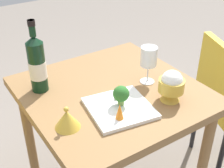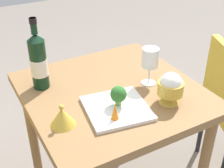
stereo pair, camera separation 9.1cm
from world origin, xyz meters
TOP-DOWN VIEW (x-y plane):
  - dining_table at (0.00, 0.00)m, footprint 0.77×0.77m
  - wine_bottle at (-0.18, -0.27)m, footprint 0.08×0.08m
  - wine_glass at (0.03, 0.18)m, footprint 0.08×0.08m
  - rice_bowl at (0.21, 0.16)m, footprint 0.11×0.11m
  - rice_bowl_lid at (0.13, -0.29)m, footprint 0.10×0.10m
  - serving_plate at (0.15, -0.06)m, footprint 0.29×0.29m
  - broccoli_floret at (0.14, -0.05)m, footprint 0.07×0.07m
  - carrot_garnish_left at (0.08, -0.02)m, footprint 0.04×0.04m
  - carrot_garnish_right at (0.21, -0.10)m, footprint 0.03×0.03m

SIDE VIEW (x-z plane):
  - dining_table at x=0.00m, z-range 0.27..1.03m
  - serving_plate at x=0.15m, z-range 0.76..0.77m
  - rice_bowl_lid at x=0.13m, z-range 0.75..0.84m
  - carrot_garnish_left at x=0.08m, z-range 0.77..0.83m
  - carrot_garnish_right at x=0.21m, z-range 0.77..0.84m
  - broccoli_floret at x=0.14m, z-range 0.78..0.87m
  - rice_bowl at x=0.21m, z-range 0.76..0.90m
  - wine_glass at x=0.03m, z-range 0.80..0.98m
  - wine_bottle at x=-0.18m, z-range 0.72..1.05m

